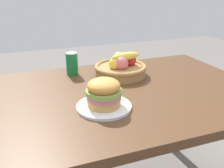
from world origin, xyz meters
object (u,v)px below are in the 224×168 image
at_px(fruit_basket, 121,67).
at_px(plate, 104,106).
at_px(soda_can, 72,64).
at_px(sandwich, 104,92).

bearing_deg(fruit_basket, plate, -122.13).
distance_m(soda_can, fruit_basket, 0.28).
bearing_deg(sandwich, fruit_basket, 57.87).
height_order(plate, soda_can, soda_can).
distance_m(sandwich, fruit_basket, 0.41).
relative_size(sandwich, soda_can, 1.18).
bearing_deg(plate, fruit_basket, 57.87).
xyz_separation_m(sandwich, fruit_basket, (0.22, 0.35, -0.02)).
height_order(sandwich, fruit_basket, fruit_basket).
xyz_separation_m(soda_can, fruit_basket, (0.25, -0.11, -0.02)).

